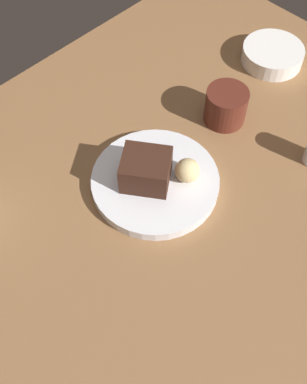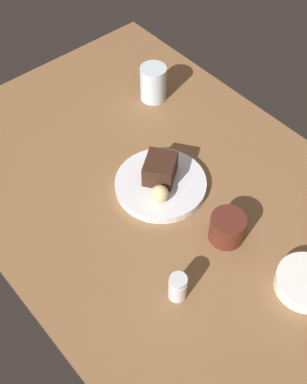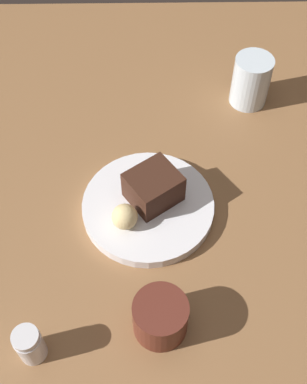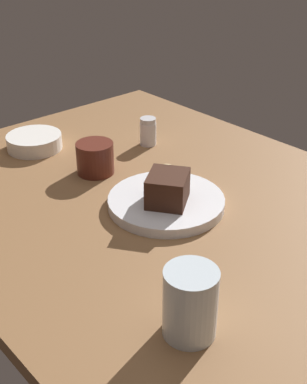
{
  "view_description": "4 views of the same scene",
  "coord_description": "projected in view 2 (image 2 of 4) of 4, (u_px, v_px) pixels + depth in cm",
  "views": [
    {
      "loc": [
        -33.58,
        -33.52,
        74.18
      ],
      "look_at": [
        -1.0,
        -1.09,
        5.18
      ],
      "focal_mm": 44.53,
      "sensor_mm": 36.0,
      "label": 1
    },
    {
      "loc": [
        61.23,
        -52.96,
        101.39
      ],
      "look_at": [
        4.26,
        -4.03,
        7.59
      ],
      "focal_mm": 47.14,
      "sensor_mm": 36.0,
      "label": 2
    },
    {
      "loc": [
        50.23,
        1.07,
        77.2
      ],
      "look_at": [
        -0.6,
        1.81,
        5.68
      ],
      "focal_mm": 47.06,
      "sensor_mm": 36.0,
      "label": 3
    },
    {
      "loc": [
        -62.35,
        60.88,
        55.66
      ],
      "look_at": [
        2.61,
        3.06,
        6.57
      ],
      "focal_mm": 48.28,
      "sensor_mm": 36.0,
      "label": 4
    }
  ],
  "objects": [
    {
      "name": "dessert_plate",
      "position": [
        161.0,
        184.0,
        1.26
      ],
      "size": [
        23.02,
        23.02,
        2.01
      ],
      "primitive_type": "cylinder",
      "color": "silver",
      "rests_on": "dining_table"
    },
    {
      "name": "water_glass",
      "position": [
        153.0,
        83.0,
        1.44
      ],
      "size": [
        7.59,
        7.59,
        10.49
      ],
      "primitive_type": "cylinder",
      "color": "silver",
      "rests_on": "dining_table"
    },
    {
      "name": "dining_table",
      "position": [
        155.0,
        189.0,
        1.29
      ],
      "size": [
        120.0,
        84.0,
        3.0
      ],
      "primitive_type": "cube",
      "color": "brown",
      "rests_on": "ground"
    },
    {
      "name": "coffee_cup",
      "position": [
        227.0,
        228.0,
        1.15
      ],
      "size": [
        8.23,
        8.23,
        7.05
      ],
      "primitive_type": "cylinder",
      "color": "#562319",
      "rests_on": "dining_table"
    },
    {
      "name": "salt_shaker",
      "position": [
        178.0,
        287.0,
        1.06
      ],
      "size": [
        4.06,
        4.06,
        6.9
      ],
      "color": "silver",
      "rests_on": "dining_table"
    },
    {
      "name": "side_bowl",
      "position": [
        306.0,
        282.0,
        1.08
      ],
      "size": [
        13.23,
        13.23,
        3.59
      ],
      "primitive_type": "cylinder",
      "color": "white",
      "rests_on": "dining_table"
    },
    {
      "name": "bread_roll",
      "position": [
        160.0,
        194.0,
        1.2
      ],
      "size": [
        4.38,
        4.38,
        4.38
      ],
      "primitive_type": "sphere",
      "color": "#DBC184",
      "rests_on": "dessert_plate"
    },
    {
      "name": "chocolate_cake_slice",
      "position": [
        161.0,
        170.0,
        1.24
      ],
      "size": [
        10.81,
        11.03,
        5.91
      ],
      "primitive_type": "cube",
      "rotation": [
        0.0,
        0.0,
        3.76
      ],
      "color": "#381E14",
      "rests_on": "dessert_plate"
    }
  ]
}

